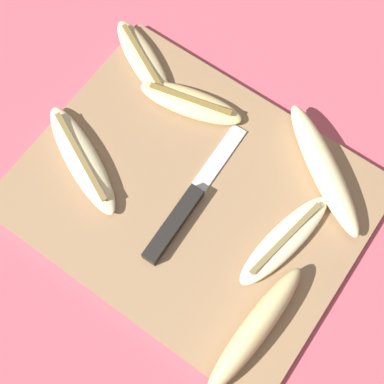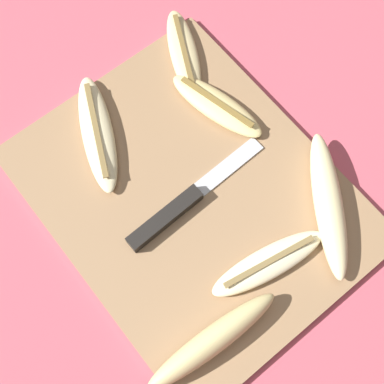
{
  "view_description": "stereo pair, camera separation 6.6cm",
  "coord_description": "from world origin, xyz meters",
  "views": [
    {
      "loc": [
        0.14,
        -0.19,
        0.69
      ],
      "look_at": [
        0.0,
        0.0,
        0.02
      ],
      "focal_mm": 50.0,
      "sensor_mm": 36.0,
      "label": 1
    },
    {
      "loc": [
        0.19,
        -0.15,
        0.69
      ],
      "look_at": [
        0.0,
        0.0,
        0.02
      ],
      "focal_mm": 50.0,
      "sensor_mm": 36.0,
      "label": 2
    }
  ],
  "objects": [
    {
      "name": "banana_golden_short",
      "position": [
        -0.08,
        0.11,
        0.02
      ],
      "size": [
        0.16,
        0.08,
        0.02
      ],
      "rotation": [
        0.0,
        0.0,
        4.95
      ],
      "color": "#EDD689",
      "rests_on": "cutting_board"
    },
    {
      "name": "banana_soft_right",
      "position": [
        0.13,
        0.13,
        0.03
      ],
      "size": [
        0.19,
        0.15,
        0.03
      ],
      "rotation": [
        0.0,
        0.0,
        0.96
      ],
      "color": "beige",
      "rests_on": "cutting_board"
    },
    {
      "name": "ground_plane",
      "position": [
        0.0,
        0.0,
        0.0
      ],
      "size": [
        4.0,
        4.0,
        0.0
      ],
      "primitive_type": "plane",
      "color": "#C65160"
    },
    {
      "name": "banana_bright_far",
      "position": [
        0.14,
        0.02,
        0.02
      ],
      "size": [
        0.07,
        0.17,
        0.02
      ],
      "rotation": [
        0.0,
        0.0,
        6.1
      ],
      "color": "beige",
      "rests_on": "cutting_board"
    },
    {
      "name": "banana_spotted_left",
      "position": [
        0.16,
        -0.1,
        0.03
      ],
      "size": [
        0.04,
        0.19,
        0.04
      ],
      "rotation": [
        0.0,
        0.0,
        3.09
      ],
      "color": "#DBC684",
      "rests_on": "cutting_board"
    },
    {
      "name": "cutting_board",
      "position": [
        0.0,
        0.0,
        0.01
      ],
      "size": [
        0.45,
        0.36,
        0.01
      ],
      "color": "#997551",
      "rests_on": "ground_plane"
    },
    {
      "name": "knife",
      "position": [
        0.01,
        -0.03,
        0.02
      ],
      "size": [
        0.03,
        0.23,
        0.02
      ],
      "rotation": [
        0.0,
        0.0,
        0.03
      ],
      "color": "black",
      "rests_on": "cutting_board"
    },
    {
      "name": "banana_mellow_near",
      "position": [
        -0.18,
        0.13,
        0.02
      ],
      "size": [
        0.15,
        0.1,
        0.02
      ],
      "rotation": [
        0.0,
        0.0,
        1.11
      ],
      "color": "beige",
      "rests_on": "cutting_board"
    },
    {
      "name": "banana_cream_curved",
      "position": [
        -0.15,
        -0.05,
        0.02
      ],
      "size": [
        0.18,
        0.12,
        0.02
      ],
      "rotation": [
        0.0,
        0.0,
        1.14
      ],
      "color": "beige",
      "rests_on": "cutting_board"
    }
  ]
}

